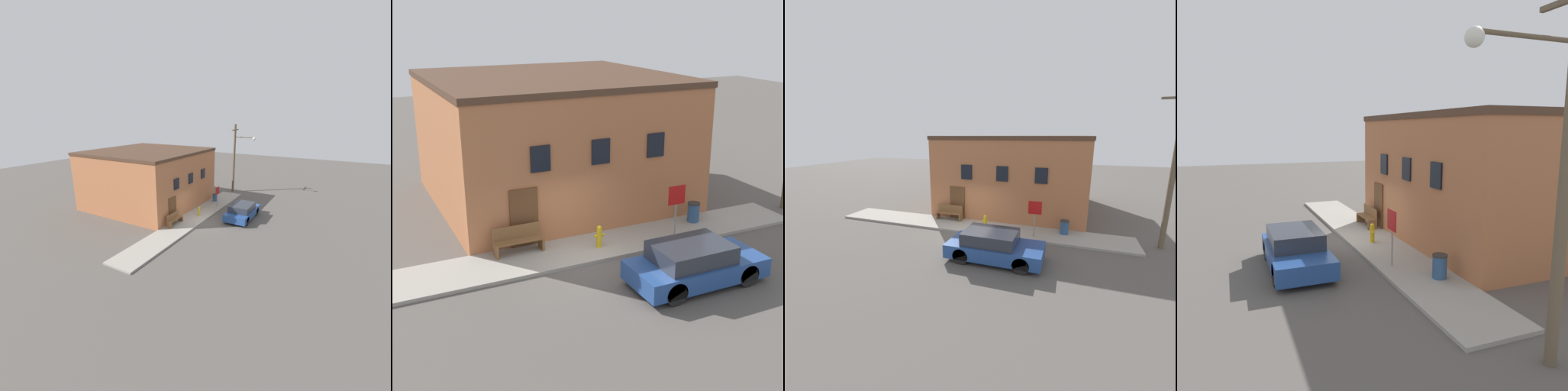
% 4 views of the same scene
% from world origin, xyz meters
% --- Properties ---
extents(ground_plane, '(80.00, 80.00, 0.00)m').
position_xyz_m(ground_plane, '(0.00, 0.00, 0.00)').
color(ground_plane, '#56514C').
extents(sidewalk, '(17.49, 2.16, 0.12)m').
position_xyz_m(sidewalk, '(0.00, 1.08, 0.06)').
color(sidewalk, '#9E998E').
rests_on(sidewalk, ground).
extents(brick_building, '(9.82, 9.57, 5.34)m').
position_xyz_m(brick_building, '(1.44, 6.88, 2.67)').
color(brick_building, '#B26B42').
rests_on(brick_building, ground).
extents(fire_hydrant, '(0.39, 0.19, 0.79)m').
position_xyz_m(fire_hydrant, '(0.79, 0.93, 0.51)').
color(fire_hydrant, gold).
rests_on(fire_hydrant, sidewalk).
extents(stop_sign, '(0.69, 0.06, 1.94)m').
position_xyz_m(stop_sign, '(3.64, 0.53, 1.48)').
color(stop_sign, gray).
rests_on(stop_sign, sidewalk).
extents(bench, '(1.68, 0.44, 0.93)m').
position_xyz_m(bench, '(-1.86, 1.71, 0.57)').
color(bench, brown).
rests_on(bench, sidewalk).
extents(trash_bin, '(0.48, 0.48, 0.76)m').
position_xyz_m(trash_bin, '(5.15, 1.49, 0.50)').
color(trash_bin, '#2D517F').
rests_on(trash_bin, sidewalk).
extents(utility_pole, '(1.80, 2.44, 7.57)m').
position_xyz_m(utility_pole, '(9.67, 1.20, 4.11)').
color(utility_pole, brown).
rests_on(utility_pole, ground).
extents(parked_car, '(4.16, 1.90, 1.32)m').
position_xyz_m(parked_car, '(2.30, -2.46, 0.64)').
color(parked_car, black).
rests_on(parked_car, ground).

